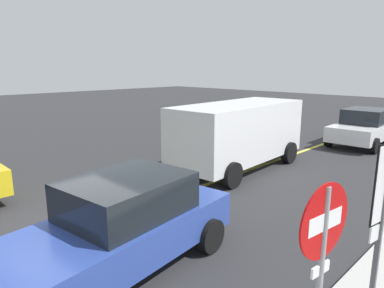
{
  "coord_description": "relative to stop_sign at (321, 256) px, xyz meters",
  "views": [
    {
      "loc": [
        -2.99,
        -6.54,
        3.37
      ],
      "look_at": [
        3.28,
        -0.27,
        1.4
      ],
      "focal_mm": 32.48,
      "sensor_mm": 36.0,
      "label": 1
    }
  ],
  "objects": [
    {
      "name": "ground_plane",
      "position": [
        -0.01,
        5.29,
        -1.6
      ],
      "size": [
        80.0,
        80.0,
        0.0
      ],
      "primitive_type": "plane",
      "color": "#2D2D30"
    },
    {
      "name": "lane_marking_centre",
      "position": [
        2.99,
        5.29,
        -1.59
      ],
      "size": [
        28.0,
        0.16,
        0.01
      ],
      "primitive_type": "cube",
      "color": "#E0D14C"
    },
    {
      "name": "stop_sign",
      "position": [
        0.0,
        0.0,
        0.0
      ],
      "size": [
        0.76,
        0.12,
        2.34
      ],
      "color": "gray",
      "rests_on": "ground_plane"
    },
    {
      "name": "speed_limit_sign",
      "position": [
        1.38,
        -0.11,
        0.17
      ],
      "size": [
        0.54,
        0.1,
        2.52
      ],
      "color": "#4C4C51",
      "rests_on": "ground_plane"
    },
    {
      "name": "white_van",
      "position": [
        6.12,
        5.7,
        -0.33
      ],
      "size": [
        5.31,
        2.51,
        2.2
      ],
      "color": "white",
      "rests_on": "ground_plane"
    },
    {
      "name": "car_blue_mid_road",
      "position": [
        -0.05,
        3.36,
        -0.8
      ],
      "size": [
        4.37,
        2.34,
        1.59
      ],
      "color": "#2D479E",
      "rests_on": "ground_plane"
    },
    {
      "name": "car_white_crossing",
      "position": [
        13.0,
        4.04,
        -0.8
      ],
      "size": [
        4.14,
        2.13,
        1.58
      ],
      "color": "white",
      "rests_on": "ground_plane"
    }
  ]
}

